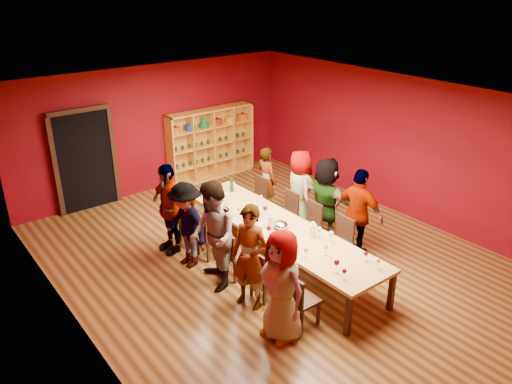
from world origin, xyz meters
TOP-DOWN VIEW (x-y plane):
  - room_shell at (0.00, 0.00)m, footprint 7.10×9.10m
  - tasting_table at (0.00, 0.00)m, footprint 1.10×4.50m
  - doorway at (-1.80, 4.43)m, footprint 1.40×0.17m
  - shelving_unit at (1.40, 4.32)m, footprint 2.40×0.40m
  - chair_person_left_0 at (-0.91, -1.56)m, footprint 0.42×0.42m
  - person_left_0 at (-1.26, -1.56)m, footprint 0.52×0.87m
  - chair_person_left_1 at (-0.91, -0.70)m, footprint 0.42×0.42m
  - person_left_1 at (-1.16, -0.70)m, footprint 0.66×0.76m
  - chair_person_left_2 at (-0.91, 0.10)m, footprint 0.42×0.42m
  - person_left_2 at (-1.31, 0.10)m, footprint 0.77×1.03m
  - chair_person_left_3 at (-0.91, 0.95)m, footprint 0.42×0.42m
  - person_left_3 at (-1.32, 0.95)m, footprint 0.54×1.08m
  - chair_person_left_4 at (-0.91, 1.61)m, footprint 0.42×0.42m
  - person_left_4 at (-1.30, 1.61)m, footprint 0.53×1.05m
  - chair_person_right_1 at (0.91, -0.69)m, footprint 0.42×0.42m
  - person_right_1 at (1.35, -0.69)m, footprint 0.61×1.06m
  - chair_person_right_2 at (0.91, 0.11)m, footprint 0.42×0.42m
  - person_right_2 at (1.31, 0.11)m, footprint 0.69×1.64m
  - chair_person_right_3 at (0.91, 0.77)m, footprint 0.42×0.42m
  - person_right_3 at (1.22, 0.77)m, footprint 0.71×0.93m
  - chair_person_right_4 at (0.91, 1.76)m, footprint 0.42×0.42m
  - person_right_4 at (1.17, 1.76)m, footprint 0.42×0.57m
  - wine_glass_0 at (0.07, 0.44)m, footprint 0.09×0.09m
  - wine_glass_1 at (-0.34, -1.08)m, footprint 0.07×0.07m
  - wine_glass_2 at (0.31, 1.81)m, footprint 0.08×0.08m
  - wine_glass_3 at (0.28, -0.76)m, footprint 0.08×0.08m
  - wine_glass_4 at (-0.35, 1.96)m, footprint 0.08×0.08m
  - wine_glass_5 at (0.28, -2.00)m, footprint 0.08×0.08m
  - wine_glass_6 at (0.35, 0.93)m, footprint 0.07×0.07m
  - wine_glass_7 at (-0.18, 1.36)m, footprint 0.09×0.09m
  - wine_glass_8 at (-0.32, -1.88)m, footprint 0.07×0.07m
  - wine_glass_9 at (0.31, -1.00)m, footprint 0.09×0.09m
  - wine_glass_10 at (-0.04, -1.23)m, footprint 0.08×0.08m
  - wine_glass_11 at (-0.37, 1.64)m, footprint 0.08×0.08m
  - wine_glass_12 at (-0.37, -0.19)m, footprint 0.08×0.08m
  - wine_glass_13 at (-0.27, -1.68)m, footprint 0.09×0.09m
  - wine_glass_14 at (0.32, -1.74)m, footprint 0.07×0.07m
  - wine_glass_15 at (-0.32, 0.70)m, footprint 0.09×0.09m
  - wine_glass_16 at (0.29, 1.77)m, footprint 0.08×0.08m
  - wine_glass_17 at (-0.29, -0.72)m, footprint 0.08×0.08m
  - spittoon_bowl at (-0.01, -0.09)m, footprint 0.26×0.26m
  - carafe_a at (-0.14, -0.00)m, footprint 0.14×0.14m
  - carafe_b at (0.21, -0.67)m, footprint 0.14×0.14m
  - wine_bottle at (0.25, 1.76)m, footprint 0.09×0.09m

SIDE VIEW (x-z plane):
  - chair_person_left_0 at x=-0.91m, z-range 0.05..0.94m
  - chair_person_left_1 at x=-0.91m, z-range 0.05..0.94m
  - chair_person_left_2 at x=-0.91m, z-range 0.05..0.94m
  - chair_person_left_3 at x=-0.91m, z-range 0.05..0.94m
  - chair_person_left_4 at x=-0.91m, z-range 0.05..0.94m
  - chair_person_right_1 at x=0.91m, z-range 0.05..0.94m
  - chair_person_right_2 at x=0.91m, z-range 0.05..0.94m
  - chair_person_right_3 at x=0.91m, z-range 0.05..0.94m
  - chair_person_right_4 at x=0.91m, z-range 0.05..0.94m
  - tasting_table at x=0.00m, z-range 0.32..1.07m
  - person_right_4 at x=1.17m, z-range 0.00..1.52m
  - person_left_3 at x=-1.32m, z-range 0.00..1.61m
  - spittoon_bowl at x=-0.01m, z-range 0.74..0.88m
  - person_right_3 at x=1.22m, z-range 0.00..1.70m
  - person_left_0 at x=-1.26m, z-range 0.00..1.71m
  - person_right_2 at x=1.31m, z-range 0.00..1.71m
  - person_right_1 at x=1.35m, z-range 0.00..1.72m
  - person_left_1 at x=-1.16m, z-range 0.00..1.73m
  - wine_bottle at x=0.25m, z-range 0.71..1.02m
  - person_left_4 at x=-1.30m, z-range 0.00..1.76m
  - carafe_a at x=-0.14m, z-range 0.74..1.02m
  - carafe_b at x=0.21m, z-range 0.74..1.02m
  - wine_glass_14 at x=0.32m, z-range 0.79..0.97m
  - wine_glass_8 at x=-0.32m, z-range 0.79..0.97m
  - wine_glass_6 at x=0.35m, z-range 0.79..0.97m
  - wine_glass_1 at x=-0.34m, z-range 0.79..0.97m
  - wine_glass_17 at x=-0.29m, z-range 0.79..0.98m
  - wine_glass_5 at x=0.28m, z-range 0.79..0.99m
  - wine_glass_10 at x=-0.04m, z-range 0.79..0.99m
  - wine_glass_16 at x=0.29m, z-range 0.79..0.99m
  - wine_glass_2 at x=0.31m, z-range 0.79..0.99m
  - wine_glass_11 at x=-0.37m, z-range 0.80..1.00m
  - wine_glass_3 at x=0.28m, z-range 0.80..1.00m
  - wine_glass_4 at x=-0.35m, z-range 0.80..1.00m
  - wine_glass_12 at x=-0.37m, z-range 0.80..1.01m
  - wine_glass_15 at x=-0.32m, z-range 0.80..1.01m
  - wine_glass_9 at x=0.31m, z-range 0.80..1.02m
  - wine_glass_7 at x=-0.18m, z-range 0.80..1.02m
  - wine_glass_13 at x=-0.27m, z-range 0.80..1.02m
  - wine_glass_0 at x=0.07m, z-range 0.80..1.02m
  - person_left_2 at x=-1.31m, z-range 0.00..1.88m
  - shelving_unit at x=1.40m, z-range 0.08..1.88m
  - doorway at x=-1.80m, z-range -0.03..2.27m
  - room_shell at x=0.00m, z-range -0.02..3.02m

